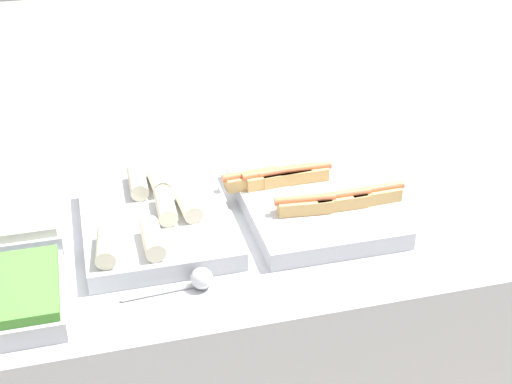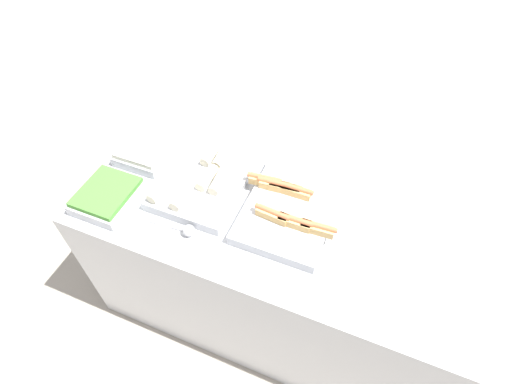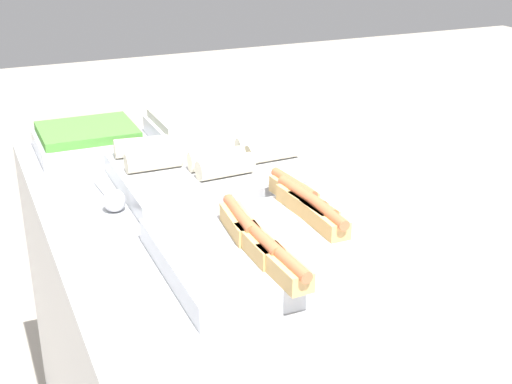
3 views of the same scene
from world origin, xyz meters
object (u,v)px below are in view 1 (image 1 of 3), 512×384
(tray_hotdogs, at_px, (310,199))
(tray_side_back, at_px, (13,221))
(tray_side_front, at_px, (9,298))
(serving_spoon_near, at_px, (197,280))
(tray_wraps, at_px, (156,221))

(tray_hotdogs, relative_size, tray_side_back, 1.79)
(tray_hotdogs, relative_size, tray_side_front, 1.79)
(serving_spoon_near, bearing_deg, tray_side_front, 176.49)
(tray_wraps, height_order, tray_side_back, tray_wraps)
(serving_spoon_near, bearing_deg, tray_hotdogs, 36.11)
(tray_wraps, relative_size, tray_side_back, 1.65)
(tray_wraps, bearing_deg, serving_spoon_near, -77.53)
(tray_hotdogs, xyz_separation_m, tray_side_front, (-0.78, -0.24, 0.00))
(tray_hotdogs, xyz_separation_m, serving_spoon_near, (-0.36, -0.27, -0.01))
(tray_side_back, xyz_separation_m, serving_spoon_near, (0.41, -0.35, -0.01))
(tray_wraps, height_order, tray_side_front, tray_wraps)
(tray_hotdogs, distance_m, tray_side_front, 0.81)
(tray_side_front, bearing_deg, tray_hotdogs, 17.14)
(tray_wraps, distance_m, serving_spoon_near, 0.27)
(tray_side_front, bearing_deg, tray_side_back, 90.00)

